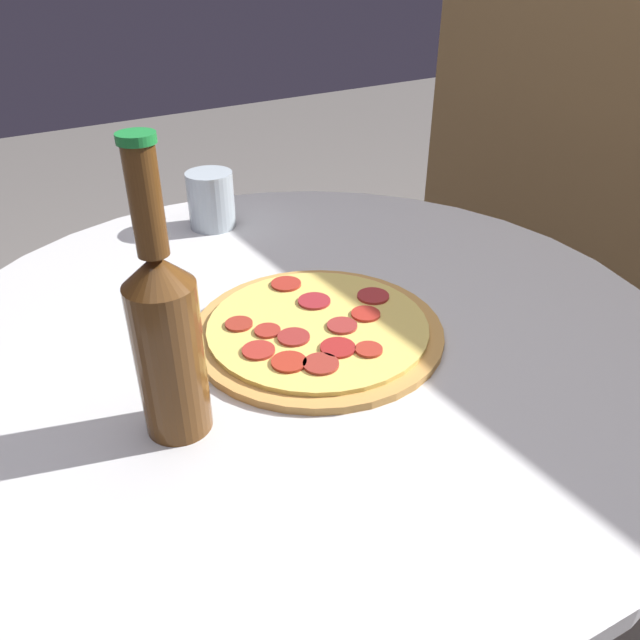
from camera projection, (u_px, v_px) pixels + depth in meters
ground_plane at (308, 640)px, 1.18m from camera, size 8.00×8.00×0.00m
table at (305, 437)px, 0.91m from camera, size 0.96×0.96×0.72m
pizza at (320, 328)px, 0.78m from camera, size 0.31×0.31×0.02m
beer_bottle at (167, 335)px, 0.58m from camera, size 0.07×0.07×0.30m
drinking_glass at (211, 200)px, 1.05m from camera, size 0.08×0.08×0.09m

